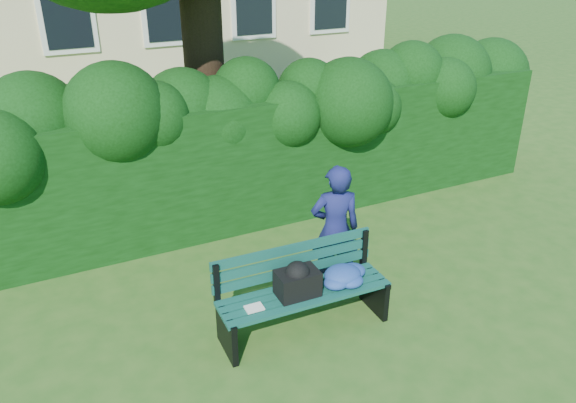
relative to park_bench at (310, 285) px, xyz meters
name	(u,v)px	position (x,y,z in m)	size (l,w,h in m)	color
ground	(311,295)	(0.28, 0.48, -0.51)	(80.00, 80.00, 0.00)	#2B5A1B
hedge	(238,161)	(0.28, 2.68, 0.39)	(10.00, 1.00, 1.80)	black
park_bench	(310,285)	(0.00, 0.00, 0.00)	(1.83, 0.62, 0.89)	#0D413C
man_reading	(335,230)	(0.58, 0.51, 0.27)	(0.57, 0.37, 1.56)	navy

